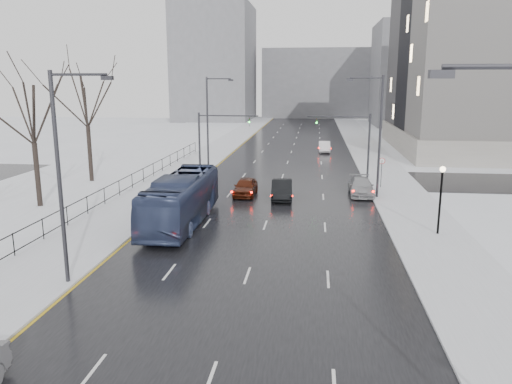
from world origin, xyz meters
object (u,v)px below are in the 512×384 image
at_px(bus, 182,199).
at_px(sedan_right_far, 361,187).
at_px(lamppost_r_mid, 441,190).
at_px(no_uturn_sign, 382,164).
at_px(sedan_center_near, 245,187).
at_px(sedan_right_near, 282,190).
at_px(mast_signal_right, 358,138).
at_px(sedan_right_distant, 324,147).
at_px(tree_park_e, 92,182).
at_px(streetlight_r_mid, 377,131).
at_px(streetlight_l_far, 210,118).
at_px(mast_signal_left, 210,137).
at_px(tree_park_d, 40,207).
at_px(streetlight_l_near, 63,169).

relative_size(bus, sedan_right_far, 2.44).
bearing_deg(lamppost_r_mid, no_uturn_sign, 97.33).
xyz_separation_m(sedan_center_near, sedan_right_near, (3.14, -0.90, 0.03)).
xyz_separation_m(mast_signal_right, sedan_right_distant, (-2.83, 19.67, -3.34)).
distance_m(tree_park_e, streetlight_r_mid, 27.25).
distance_m(streetlight_l_far, sedan_center_near, 14.30).
bearing_deg(mast_signal_left, sedan_center_near, -59.99).
relative_size(tree_park_d, streetlight_l_near, 1.25).
bearing_deg(sedan_center_near, sedan_right_distant, 76.31).
bearing_deg(sedan_center_near, sedan_right_far, 8.56).
xyz_separation_m(tree_park_e, sedan_right_distant, (22.70, 23.67, 0.76)).
bearing_deg(streetlight_l_near, sedan_right_far, 53.98).
height_order(tree_park_e, no_uturn_sign, tree_park_e).
bearing_deg(streetlight_l_near, sedan_center_near, 74.18).
height_order(tree_park_d, tree_park_e, tree_park_e).
relative_size(tree_park_d, mast_signal_right, 1.92).
distance_m(streetlight_r_mid, bus, 17.06).
relative_size(mast_signal_left, sedan_center_near, 1.47).
distance_m(tree_park_e, mast_signal_right, 26.16).
xyz_separation_m(no_uturn_sign, bus, (-14.89, -13.16, -0.59)).
xyz_separation_m(lamppost_r_mid, mast_signal_right, (-3.67, 18.00, 1.16)).
relative_size(streetlight_l_near, sedan_center_near, 2.26).
relative_size(sedan_center_near, sedan_right_near, 0.93).
distance_m(tree_park_d, no_uturn_sign, 28.88).
bearing_deg(tree_park_d, streetlight_l_near, -55.47).
relative_size(lamppost_r_mid, mast_signal_right, 0.66).
bearing_deg(sedan_right_near, mast_signal_right, 49.92).
height_order(tree_park_d, streetlight_l_far, streetlight_l_far).
bearing_deg(no_uturn_sign, streetlight_l_far, 155.27).
bearing_deg(streetlight_l_near, bus, 77.12).
xyz_separation_m(no_uturn_sign, sedan_right_distant, (-4.70, 23.67, -1.54)).
distance_m(lamppost_r_mid, no_uturn_sign, 14.13).
xyz_separation_m(streetlight_r_mid, no_uturn_sign, (1.03, 4.00, -3.32)).
relative_size(streetlight_l_near, mast_signal_left, 1.54).
bearing_deg(streetlight_l_far, sedan_right_far, -35.25).
bearing_deg(sedan_right_distant, streetlight_r_mid, -83.15).
bearing_deg(tree_park_e, sedan_right_distant, 46.19).
relative_size(tree_park_d, streetlight_l_far, 1.25).
distance_m(no_uturn_sign, sedan_right_distant, 24.18).
xyz_separation_m(mast_signal_right, mast_signal_left, (-14.65, 0.00, 0.00)).
distance_m(tree_park_d, mast_signal_right, 29.05).
distance_m(lamppost_r_mid, mast_signal_left, 25.71).
distance_m(streetlight_r_mid, sedan_center_near, 11.77).
bearing_deg(bus, streetlight_l_near, -103.37).
relative_size(sedan_center_near, sedan_right_far, 0.90).
height_order(mast_signal_left, sedan_right_distant, mast_signal_left).
height_order(streetlight_r_mid, bus, streetlight_r_mid).
height_order(lamppost_r_mid, mast_signal_left, mast_signal_left).
distance_m(tree_park_d, streetlight_l_far, 21.17).
xyz_separation_m(streetlight_l_near, lamppost_r_mid, (19.17, 10.00, -2.67)).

